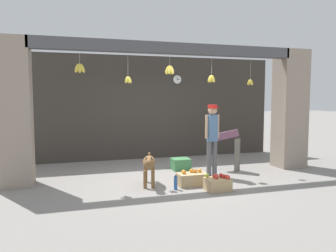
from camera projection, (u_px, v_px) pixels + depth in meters
name	position (u px, v px, depth m)	size (l,w,h in m)	color
ground_plane	(173.00, 178.00, 7.28)	(60.00, 60.00, 0.00)	gray
shop_back_wall	(147.00, 108.00, 9.54)	(7.79, 0.12, 2.97)	#38332D
shop_pillar_left	(13.00, 113.00, 6.51)	(0.70, 0.60, 2.97)	gray
shop_pillar_right	(290.00, 109.00, 8.37)	(0.70, 0.60, 2.97)	gray
storefront_awning	(171.00, 50.00, 7.15)	(5.89, 0.29, 0.90)	#4C4C51
dog	(149.00, 164.00, 6.61)	(0.41, 0.92, 0.66)	brown
shopkeeper	(212.00, 134.00, 7.39)	(0.34, 0.27, 1.62)	#56565B
worker_stooping	(229.00, 143.00, 7.98)	(0.69, 0.61, 1.04)	#6B665B
fruit_crate_oranges	(192.00, 179.00, 6.67)	(0.59, 0.35, 0.32)	tan
fruit_crate_apples	(218.00, 184.00, 6.30)	(0.45, 0.38, 0.31)	tan
produce_box_green	(181.00, 164.00, 8.11)	(0.44, 0.39, 0.28)	#42844C
water_bottle	(176.00, 183.00, 6.35)	(0.07, 0.07, 0.28)	#2D60AD
wall_clock	(177.00, 79.00, 9.66)	(0.26, 0.03, 0.26)	black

